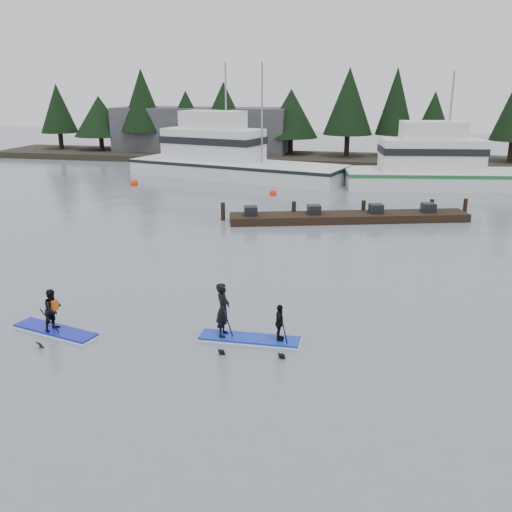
% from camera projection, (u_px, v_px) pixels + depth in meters
% --- Properties ---
extents(ground, '(160.00, 160.00, 0.00)m').
position_uv_depth(ground, '(211.00, 352.00, 16.25)').
color(ground, slate).
rests_on(ground, ground).
extents(far_shore, '(70.00, 8.00, 0.60)m').
position_uv_depth(far_shore, '(335.00, 159.00, 55.44)').
color(far_shore, '#2D281E').
rests_on(far_shore, ground).
extents(treeline, '(60.00, 4.00, 8.00)m').
position_uv_depth(treeline, '(334.00, 162.00, 55.52)').
color(treeline, black).
rests_on(treeline, ground).
extents(waterfront_building, '(18.00, 6.00, 5.00)m').
position_uv_depth(waterfront_building, '(203.00, 132.00, 59.52)').
color(waterfront_building, '#4C4C51').
rests_on(waterfront_building, ground).
extents(fishing_boat_large, '(18.39, 9.23, 9.99)m').
position_uv_depth(fishing_boat_large, '(230.00, 168.00, 46.41)').
color(fishing_boat_large, silver).
rests_on(fishing_boat_large, ground).
extents(fishing_boat_medium, '(16.42, 6.93, 9.27)m').
position_uv_depth(fishing_boat_medium, '(449.00, 178.00, 41.90)').
color(fishing_boat_medium, silver).
rests_on(fishing_boat_medium, ground).
extents(floating_dock, '(13.19, 5.56, 0.44)m').
position_uv_depth(floating_dock, '(349.00, 217.00, 31.71)').
color(floating_dock, black).
rests_on(floating_dock, ground).
extents(buoy_a, '(0.60, 0.60, 0.60)m').
position_uv_depth(buoy_a, '(134.00, 185.00, 43.00)').
color(buoy_a, '#FF2E0C').
rests_on(buoy_a, ground).
extents(buoy_b, '(0.50, 0.50, 0.50)m').
position_uv_depth(buoy_b, '(273.00, 195.00, 39.20)').
color(buoy_b, '#FF2E0C').
rests_on(buoy_b, ground).
extents(buoy_d, '(0.55, 0.55, 0.55)m').
position_uv_depth(buoy_d, '(416.00, 219.00, 32.19)').
color(buoy_d, '#FF2E0C').
rests_on(buoy_d, ground).
extents(paddleboard_solo, '(2.95, 1.40, 1.86)m').
position_uv_depth(paddleboard_solo, '(54.00, 317.00, 17.42)').
color(paddleboard_solo, '#121DAF').
rests_on(paddleboard_solo, ground).
extents(paddleboard_duo, '(3.02, 1.08, 2.28)m').
position_uv_depth(paddleboard_duo, '(244.00, 321.00, 16.85)').
color(paddleboard_duo, '#1431BE').
rests_on(paddleboard_duo, ground).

